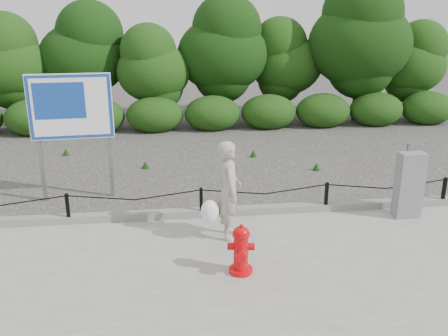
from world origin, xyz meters
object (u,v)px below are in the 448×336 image
fire_hydrant (241,250)px  pedestrian (228,191)px  advertising_sign (71,113)px  utility_cabinet (409,185)px

fire_hydrant → pedestrian: bearing=101.1°
pedestrian → advertising_sign: advertising_sign is taller
pedestrian → utility_cabinet: bearing=-81.3°
pedestrian → fire_hydrant: bearing=-176.8°
fire_hydrant → utility_cabinet: 3.92m
pedestrian → utility_cabinet: size_ratio=1.23×
fire_hydrant → advertising_sign: 4.94m
pedestrian → utility_cabinet: 3.60m
utility_cabinet → advertising_sign: 6.91m
advertising_sign → utility_cabinet: bearing=-20.4°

